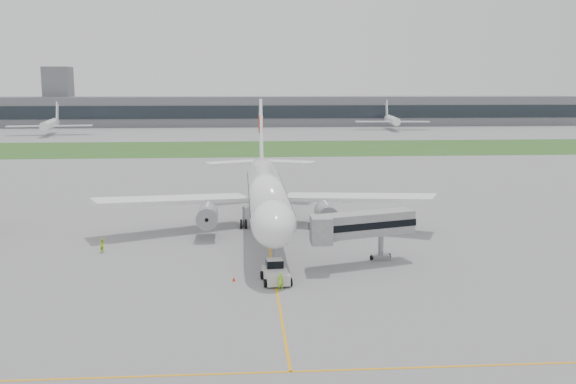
{
  "coord_description": "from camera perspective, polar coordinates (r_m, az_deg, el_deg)",
  "views": [
    {
      "loc": [
        -3.32,
        -83.32,
        20.63
      ],
      "look_at": [
        2.85,
        2.0,
        6.0
      ],
      "focal_mm": 40.0,
      "sensor_mm": 36.0,
      "label": 1
    }
  ],
  "objects": [
    {
      "name": "terminal_building",
      "position": [
        313.5,
        -3.55,
        7.19
      ],
      "size": [
        320.0,
        22.3,
        14.0
      ],
      "color": "slate",
      "rests_on": "ground"
    },
    {
      "name": "pushback_tug",
      "position": [
        67.69,
        -1.11,
        -7.15
      ],
      "size": [
        3.23,
        4.48,
        2.18
      ],
      "rotation": [
        0.0,
        0.0,
        0.1
      ],
      "color": "silver",
      "rests_on": "ground"
    },
    {
      "name": "ground_crew_far",
      "position": [
        82.26,
        -16.12,
        -4.58
      ],
      "size": [
        0.95,
        1.05,
        1.75
      ],
      "primitive_type": "imported",
      "rotation": [
        0.0,
        0.0,
        1.16
      ],
      "color": "#C4F829",
      "rests_on": "ground"
    },
    {
      "name": "distant_aircraft_right",
      "position": [
        289.01,
        9.22,
        5.49
      ],
      "size": [
        35.1,
        31.68,
        12.4
      ],
      "primitive_type": null,
      "rotation": [
        0.0,
        0.0,
        -0.1
      ],
      "color": "white",
      "rests_on": "ground"
    },
    {
      "name": "apron_markings",
      "position": [
        81.05,
        -1.66,
        -5.04
      ],
      "size": [
        70.0,
        70.0,
        0.04
      ],
      "primitive_type": null,
      "color": "orange",
      "rests_on": "ground"
    },
    {
      "name": "safety_cone_left",
      "position": [
        68.22,
        -4.84,
        -7.71
      ],
      "size": [
        0.37,
        0.37,
        0.5
      ],
      "primitive_type": "cone",
      "color": "#FF370D",
      "rests_on": "ground"
    },
    {
      "name": "safety_cone_right",
      "position": [
        67.16,
        -0.69,
        -7.92
      ],
      "size": [
        0.43,
        0.43,
        0.59
      ],
      "primitive_type": "cone",
      "color": "#FF370D",
      "rests_on": "ground"
    },
    {
      "name": "control_tower",
      "position": [
        327.66,
        -19.56,
        5.54
      ],
      "size": [
        12.0,
        12.0,
        56.0
      ],
      "primitive_type": null,
      "color": "slate",
      "rests_on": "ground"
    },
    {
      "name": "ground",
      "position": [
        85.9,
        -1.8,
        -4.2
      ],
      "size": [
        600.0,
        600.0,
        0.0
      ],
      "primitive_type": "plane",
      "color": "#97979A",
      "rests_on": "ground"
    },
    {
      "name": "grass_strip",
      "position": [
        204.39,
        -3.19,
        3.9
      ],
      "size": [
        600.0,
        50.0,
        0.02
      ],
      "primitive_type": "cube",
      "color": "#2E5520",
      "rests_on": "ground"
    },
    {
      "name": "airliner",
      "position": [
        89.51,
        -1.95,
        0.07
      ],
      "size": [
        48.13,
        53.95,
        17.88
      ],
      "color": "white",
      "rests_on": "ground"
    },
    {
      "name": "ground_crew_near",
      "position": [
        65.07,
        -0.69,
        -7.95
      ],
      "size": [
        0.77,
        0.65,
        1.8
      ],
      "primitive_type": "imported",
      "rotation": [
        0.0,
        0.0,
        3.53
      ],
      "color": "#A0F228",
      "rests_on": "ground"
    },
    {
      "name": "jet_bridge",
      "position": [
        73.77,
        6.2,
        -2.99
      ],
      "size": [
        12.74,
        7.25,
        6.07
      ],
      "rotation": [
        0.0,
        0.0,
        0.31
      ],
      "color": "#A5A5A8",
      "rests_on": "ground"
    },
    {
      "name": "distant_aircraft_left",
      "position": [
        273.14,
        -20.36,
        4.77
      ],
      "size": [
        36.06,
        32.77,
        12.44
      ],
      "primitive_type": null,
      "rotation": [
        0.0,
        0.0,
        0.13
      ],
      "color": "white",
      "rests_on": "ground"
    }
  ]
}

